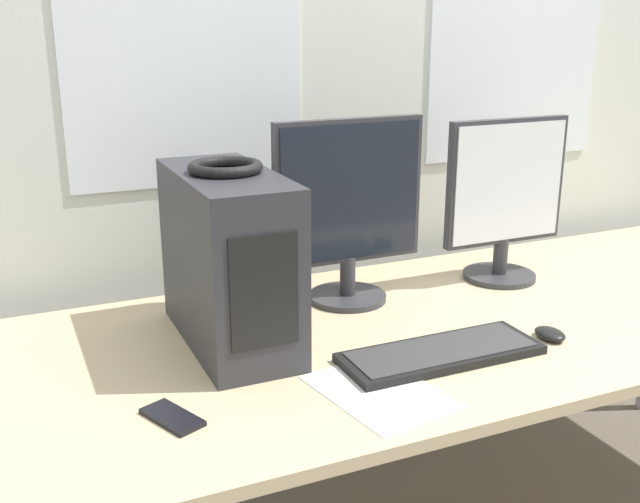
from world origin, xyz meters
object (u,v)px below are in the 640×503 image
headphones (225,167)px  monitor_main (349,208)px  pc_tower (229,259)px  mouse (550,334)px  cell_phone (172,417)px  keyboard (441,353)px  monitor_right_near (505,198)px

headphones → monitor_main: 0.42m
pc_tower → headphones: headphones is taller
mouse → headphones: bearing=156.5°
headphones → monitor_main: size_ratio=0.34×
pc_tower → cell_phone: (-0.22, -0.31, -0.20)m
headphones → monitor_main: bearing=19.1°
headphones → cell_phone: 0.56m
keyboard → cell_phone: (-0.62, -0.02, -0.01)m
keyboard → cell_phone: keyboard is taller
mouse → monitor_right_near: bearing=68.7°
monitor_main → cell_phone: size_ratio=3.35×
headphones → mouse: headphones is taller
cell_phone → headphones: bearing=31.8°
pc_tower → keyboard: 0.53m
monitor_main → cell_phone: 0.77m
pc_tower → monitor_right_near: 0.86m
monitor_main → keyboard: 0.48m
monitor_right_near → pc_tower: bearing=-173.0°
monitor_main → monitor_right_near: size_ratio=1.05×
monitor_right_near → cell_phone: monitor_right_near is taller
pc_tower → mouse: (0.70, -0.30, -0.19)m
monitor_right_near → keyboard: monitor_right_near is taller
monitor_right_near → cell_phone: 1.17m
pc_tower → mouse: bearing=-23.4°
pc_tower → cell_phone: 0.43m
headphones → mouse: 0.86m
keyboard → monitor_right_near: bearing=40.6°
monitor_main → monitor_right_near: 0.49m
monitor_main → cell_phone: (-0.59, -0.44, -0.25)m
headphones → monitor_right_near: size_ratio=0.36×
monitor_right_near → mouse: bearing=-111.3°
monitor_main → mouse: monitor_main is taller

